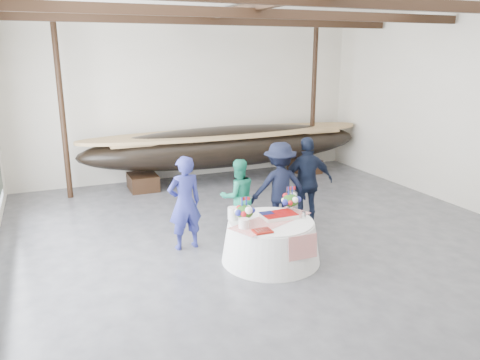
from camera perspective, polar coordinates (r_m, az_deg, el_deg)
name	(u,v)px	position (r m, az deg, el deg)	size (l,w,h in m)	color
floor	(289,252)	(8.73, 6.04, -8.76)	(10.00, 12.00, 0.01)	#3D3D42
wall_back	(191,99)	(13.59, -6.01, 9.80)	(10.00, 0.02, 4.50)	silver
pavilion_structure	(272,26)	(8.74, 3.97, 18.27)	(9.80, 11.76, 4.50)	black
longboat_display	(229,146)	(13.19, -1.33, 4.16)	(8.25, 1.65, 1.55)	black
banquet_table	(271,241)	(8.25, 3.78, -7.37)	(1.72, 1.72, 0.74)	white
tabletop_items	(267,210)	(8.18, 3.31, -3.67)	(1.68, 1.14, 0.40)	red
guest_woman_blue	(185,203)	(8.63, -6.76, -2.80)	(0.64, 0.42, 1.76)	navy
guest_woman_teal	(238,196)	(9.36, -0.24, -2.00)	(0.74, 0.58, 1.52)	#1B8D6A
guest_man_left	(280,186)	(9.53, 4.84, -0.79)	(1.18, 0.68, 1.82)	black
guest_man_right	(307,182)	(9.80, 8.18, -0.24)	(1.11, 0.46, 1.89)	black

